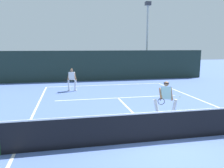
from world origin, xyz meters
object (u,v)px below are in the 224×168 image
(player_near, at_px, (166,98))
(player_far, at_px, (72,79))
(tennis_ball, at_px, (180,97))
(light_pole, at_px, (147,32))

(player_near, bearing_deg, player_far, -43.97)
(player_near, distance_m, tennis_ball, 4.45)
(player_far, bearing_deg, light_pole, -126.52)
(tennis_ball, relative_size, light_pole, 0.01)
(tennis_ball, height_order, light_pole, light_pole)
(player_far, bearing_deg, tennis_ball, 168.89)
(tennis_ball, bearing_deg, light_pole, 82.68)
(player_near, height_order, player_far, player_near)
(light_pole, bearing_deg, player_far, -141.78)
(player_near, bearing_deg, light_pole, -90.97)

